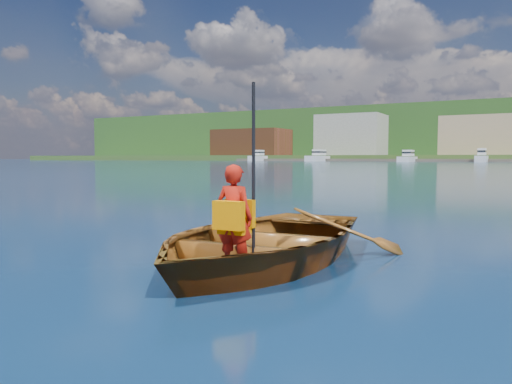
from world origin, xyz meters
The scene contains 7 objects.
ground centered at (0.00, 0.00, 0.00)m, with size 600.00×600.00×0.00m.
rowboat centered at (0.99, 0.05, 0.28)m, with size 3.04×4.22×0.86m.
child_paddler centered at (1.16, -0.85, 0.67)m, with size 0.42×0.34×1.99m.
dock centered at (-4.81, 148.00, 0.40)m, with size 160.05×6.82×0.80m.
waterfront_buildings centered at (-7.74, 165.00, 7.74)m, with size 202.00×16.00×14.00m.
marina_yachts centered at (-10.75, 143.31, 1.33)m, with size 144.54×13.04×4.01m.
hillside_trees centered at (-22.59, 239.75, 18.14)m, with size 324.13×76.60×23.60m.
Camera 1 is at (3.84, -5.34, 1.30)m, focal length 35.00 mm.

